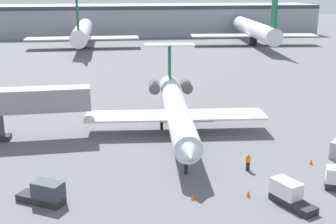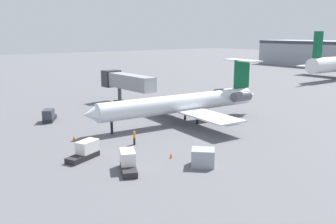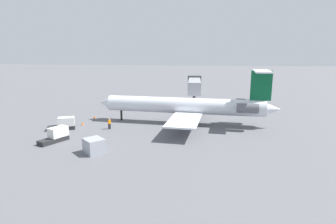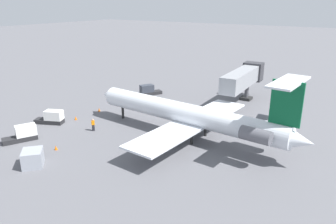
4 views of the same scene
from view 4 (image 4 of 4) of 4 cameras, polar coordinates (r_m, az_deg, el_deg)
ground_plane at (r=42.62m, az=4.59°, el=-3.80°), size 400.00×400.00×0.10m
regional_jet at (r=40.07m, az=4.27°, el=-0.47°), size 21.42×30.38×8.98m
jet_bridge at (r=55.55m, az=13.30°, el=5.96°), size 14.34×3.56×6.08m
ground_crew_marshaller at (r=44.09m, az=-13.04°, el=-2.19°), size 0.48×0.44×1.69m
baggage_tug_lead at (r=43.89m, az=-24.12°, el=-3.55°), size 4.21×2.97×1.90m
baggage_tug_trailing at (r=48.38m, az=-19.77°, el=-0.96°), size 2.91×4.22×1.90m
baggage_tug_spare at (r=59.64m, az=-3.43°, el=3.81°), size 4.16×3.23×1.90m
cargo_container_uld at (r=36.89m, az=-22.71°, el=-7.51°), size 3.03×3.05×1.75m
traffic_cone_near at (r=39.99m, az=-19.12°, el=-5.94°), size 0.36×0.36×0.55m
traffic_cone_mid at (r=48.94m, az=-15.93°, el=-1.03°), size 0.36×0.36×0.55m
traffic_cone_far at (r=51.83m, az=-12.03°, el=0.41°), size 0.36×0.36×0.55m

